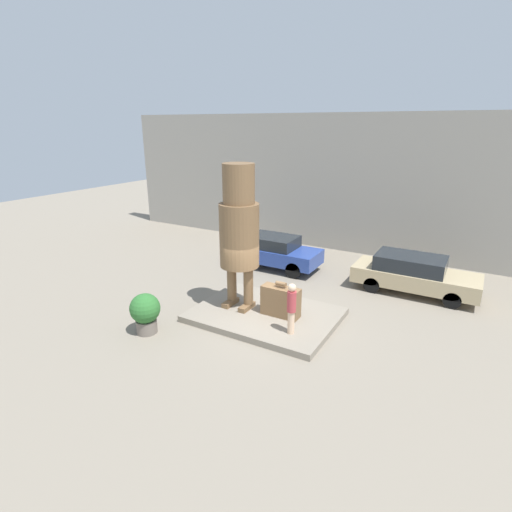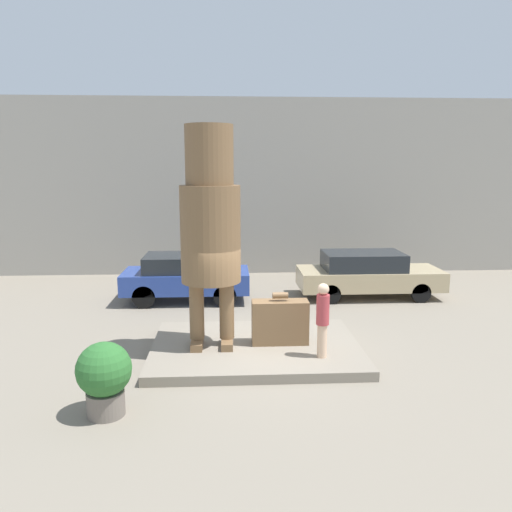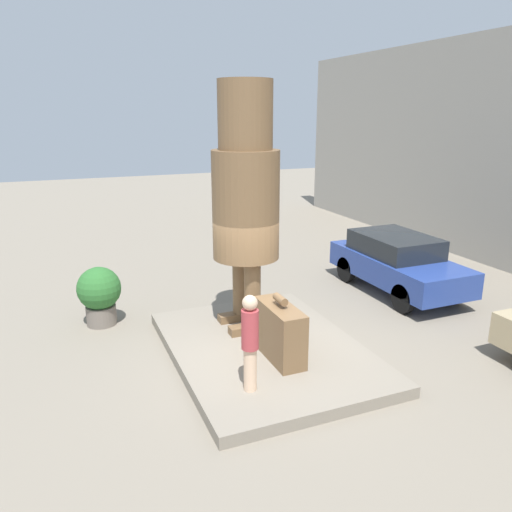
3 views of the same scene
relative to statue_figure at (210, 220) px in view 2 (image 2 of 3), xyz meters
name	(u,v)px [view 2 (image 2 of 3)]	position (x,y,z in m)	size (l,w,h in m)	color
ground_plane	(256,353)	(1.02, 0.00, -3.14)	(60.00, 60.00, 0.00)	gray
pedestal	(256,348)	(1.02, 0.00, -3.03)	(4.83, 3.52, 0.22)	gray
building_backdrop	(243,187)	(1.02, 9.10, 0.33)	(28.00, 0.60, 6.94)	gray
statue_figure	(210,220)	(0.00, 0.00, 0.00)	(1.35, 1.35, 4.99)	brown
giant_suitcase	(280,322)	(1.58, 0.04, -2.40)	(1.31, 0.48, 1.23)	brown
tourist	(323,317)	(2.41, -0.88, -2.02)	(0.28, 0.28, 1.65)	beige
parked_car_blue	(185,276)	(-1.02, 4.68, -2.32)	(4.01, 1.76, 1.52)	#284293
parked_car_tan	(367,273)	(5.01, 4.87, -2.34)	(4.69, 1.80, 1.51)	tan
planter_pot	(104,375)	(-1.78, -2.81, -2.40)	(0.96, 0.96, 1.33)	#70665B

